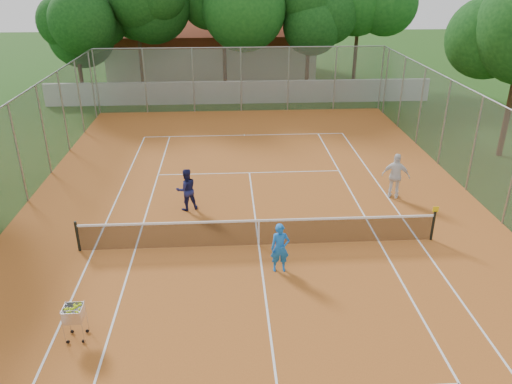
{
  "coord_description": "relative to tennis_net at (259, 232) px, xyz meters",
  "views": [
    {
      "loc": [
        -0.98,
        -14.52,
        8.64
      ],
      "look_at": [
        0.0,
        1.5,
        1.3
      ],
      "focal_mm": 35.0,
      "sensor_mm": 36.0,
      "label": 1
    }
  ],
  "objects": [
    {
      "name": "court_pad",
      "position": [
        0.0,
        0.0,
        -0.5
      ],
      "size": [
        18.0,
        34.0,
        0.02
      ],
      "primitive_type": "cube",
      "color": "#AC5D21",
      "rests_on": "ground"
    },
    {
      "name": "ground",
      "position": [
        0.0,
        0.0,
        -0.51
      ],
      "size": [
        120.0,
        120.0,
        0.0
      ],
      "primitive_type": "plane",
      "color": "#1A3C10",
      "rests_on": "ground"
    },
    {
      "name": "player_near",
      "position": [
        0.54,
        -1.55,
        0.3
      ],
      "size": [
        0.58,
        0.39,
        1.58
      ],
      "primitive_type": "imported",
      "rotation": [
        0.0,
        0.0,
        0.01
      ],
      "color": "blue",
      "rests_on": "court_pad"
    },
    {
      "name": "ball_hopper",
      "position": [
        -4.88,
        -4.32,
        0.03
      ],
      "size": [
        0.53,
        0.53,
        1.04
      ],
      "primitive_type": "cube",
      "rotation": [
        0.0,
        0.0,
        -0.06
      ],
      "color": "silver",
      "rests_on": "court_pad"
    },
    {
      "name": "clubhouse",
      "position": [
        -2.0,
        29.0,
        1.69
      ],
      "size": [
        16.4,
        9.0,
        4.4
      ],
      "primitive_type": "cube",
      "color": "beige",
      "rests_on": "ground"
    },
    {
      "name": "court_lines",
      "position": [
        0.0,
        0.0,
        -0.49
      ],
      "size": [
        10.98,
        23.78,
        0.01
      ],
      "primitive_type": "cube",
      "color": "white",
      "rests_on": "court_pad"
    },
    {
      "name": "perimeter_fence",
      "position": [
        0.0,
        0.0,
        1.49
      ],
      "size": [
        18.0,
        34.0,
        4.0
      ],
      "primitive_type": "cube",
      "color": "slate",
      "rests_on": "ground"
    },
    {
      "name": "tropical_trees",
      "position": [
        0.0,
        22.0,
        4.49
      ],
      "size": [
        29.0,
        19.0,
        10.0
      ],
      "primitive_type": "cube",
      "color": "#0D340F",
      "rests_on": "ground"
    },
    {
      "name": "player_far_right",
      "position": [
        5.71,
        3.45,
        0.44
      ],
      "size": [
        1.18,
        0.84,
        1.86
      ],
      "primitive_type": "imported",
      "rotation": [
        0.0,
        0.0,
        2.75
      ],
      "color": "white",
      "rests_on": "court_pad"
    },
    {
      "name": "tennis_net",
      "position": [
        0.0,
        0.0,
        0.0
      ],
      "size": [
        11.88,
        0.1,
        0.98
      ],
      "primitive_type": "cube",
      "color": "black",
      "rests_on": "court_pad"
    },
    {
      "name": "player_far_left",
      "position": [
        -2.57,
        2.87,
        0.34
      ],
      "size": [
        0.97,
        0.87,
        1.66
      ],
      "primitive_type": "imported",
      "rotation": [
        0.0,
        0.0,
        3.49
      ],
      "color": "#1A1E50",
      "rests_on": "court_pad"
    },
    {
      "name": "boundary_wall",
      "position": [
        0.0,
        19.0,
        0.24
      ],
      "size": [
        26.0,
        0.3,
        1.5
      ],
      "primitive_type": "cube",
      "color": "silver",
      "rests_on": "ground"
    }
  ]
}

